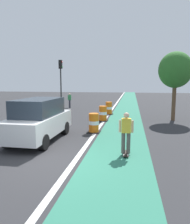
% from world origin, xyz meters
% --- Properties ---
extents(ground_plane, '(100.00, 100.00, 0.00)m').
position_xyz_m(ground_plane, '(0.00, 0.00, 0.00)').
color(ground_plane, '#2D2D30').
extents(bike_lane_strip, '(2.50, 80.00, 0.01)m').
position_xyz_m(bike_lane_strip, '(2.40, 12.00, 0.00)').
color(bike_lane_strip, '#2D755B').
rests_on(bike_lane_strip, ground).
extents(lane_divider_stripe, '(0.20, 80.00, 0.01)m').
position_xyz_m(lane_divider_stripe, '(0.90, 12.00, 0.01)').
color(lane_divider_stripe, silver).
rests_on(lane_divider_stripe, ground).
extents(skateboarder_on_lane, '(0.57, 0.81, 1.69)m').
position_xyz_m(skateboarder_on_lane, '(2.69, 1.21, 0.91)').
color(skateboarder_on_lane, black).
rests_on(skateboarder_on_lane, ground).
extents(parked_suv_nearest, '(1.96, 4.62, 2.04)m').
position_xyz_m(parked_suv_nearest, '(-1.53, 2.67, 1.04)').
color(parked_suv_nearest, silver).
rests_on(parked_suv_nearest, ground).
extents(traffic_barrel_front, '(0.73, 0.73, 1.09)m').
position_xyz_m(traffic_barrel_front, '(0.80, 4.72, 0.53)').
color(traffic_barrel_front, orange).
rests_on(traffic_barrel_front, ground).
extents(traffic_barrel_mid, '(0.73, 0.73, 1.09)m').
position_xyz_m(traffic_barrel_mid, '(0.82, 8.42, 0.53)').
color(traffic_barrel_mid, orange).
rests_on(traffic_barrel_mid, ground).
extents(traffic_barrel_back, '(0.73, 0.73, 1.09)m').
position_xyz_m(traffic_barrel_back, '(0.91, 11.63, 0.53)').
color(traffic_barrel_back, orange).
rests_on(traffic_barrel_back, ground).
extents(traffic_light_corner, '(0.41, 0.32, 5.10)m').
position_xyz_m(traffic_light_corner, '(-4.59, 15.06, 3.50)').
color(traffic_light_corner, '#2D2D2D').
rests_on(traffic_light_corner, ground).
extents(pedestrian_crossing, '(0.34, 0.20, 1.61)m').
position_xyz_m(pedestrian_crossing, '(-3.84, 15.63, 0.86)').
color(pedestrian_crossing, '#33333D').
rests_on(pedestrian_crossing, ground).
extents(street_tree_sidewalk, '(2.40, 2.40, 5.00)m').
position_xyz_m(street_tree_sidewalk, '(5.94, 9.50, 3.67)').
color(street_tree_sidewalk, brown).
rests_on(street_tree_sidewalk, ground).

